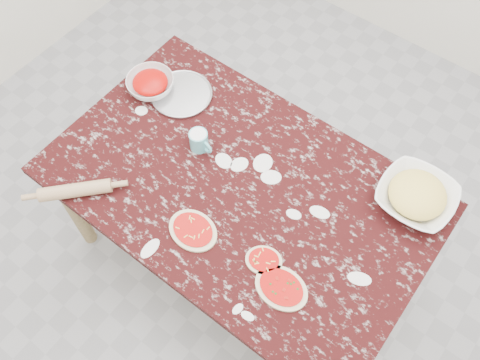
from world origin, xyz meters
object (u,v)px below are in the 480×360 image
pizza_tray (182,94)px  cheese_bowl (416,197)px  rolling_pin (75,190)px  flour_mug (199,141)px  sauce_bowl (151,84)px  worktable (240,196)px

pizza_tray → cheese_bowl: 1.14m
pizza_tray → cheese_bowl: (1.13, 0.15, 0.03)m
rolling_pin → cheese_bowl: bearing=35.8°
cheese_bowl → pizza_tray: bearing=-172.5°
cheese_bowl → flour_mug: 0.93m
pizza_tray → sauce_bowl: (-0.14, -0.06, 0.03)m
flour_mug → pizza_tray: bearing=145.7°
rolling_pin → flour_mug: bearing=62.4°
sauce_bowl → rolling_pin: size_ratio=0.75×
worktable → sauce_bowl: size_ratio=7.24×
cheese_bowl → rolling_pin: size_ratio=1.06×
worktable → pizza_tray: pizza_tray is taller
pizza_tray → cheese_bowl: size_ratio=0.90×
sauce_bowl → worktable: bearing=-14.4°
worktable → cheese_bowl: size_ratio=5.14×
sauce_bowl → cheese_bowl: 1.28m
cheese_bowl → flour_mug: bearing=-159.6°
worktable → flour_mug: 0.30m
cheese_bowl → sauce_bowl: bearing=-170.7°
sauce_bowl → rolling_pin: 0.62m
cheese_bowl → rolling_pin: (-1.13, -0.81, -0.01)m
sauce_bowl → rolling_pin: bearing=-77.5°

